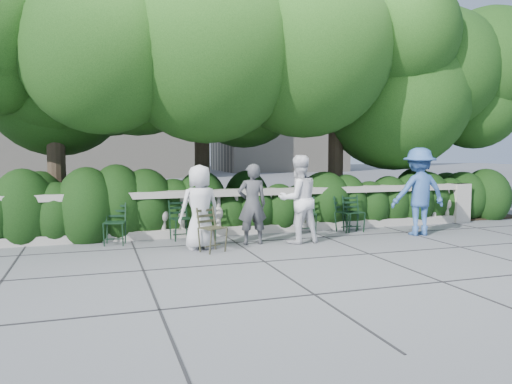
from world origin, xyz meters
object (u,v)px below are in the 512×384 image
object	(u,v)px
chair_a	(114,246)
chair_f	(308,235)
person_woman_grey	(252,204)
person_casual_man	(298,199)
chair_b	(207,241)
chair_weathered	(218,253)
chair_d	(356,233)
person_businessman	(200,207)
chair_c	(184,241)
person_older_blue	(419,192)
chair_e	(351,232)

from	to	relation	value
chair_a	chair_f	bearing A→B (deg)	12.81
person_woman_grey	person_casual_man	size ratio (longest dim) A/B	0.90
chair_b	chair_weathered	bearing A→B (deg)	-84.83
chair_d	person_woman_grey	world-z (taller)	person_woman_grey
chair_weathered	person_woman_grey	size ratio (longest dim) A/B	0.52
chair_weathered	person_businessman	distance (m)	0.96
chair_b	chair_d	size ratio (longest dim) A/B	1.00
chair_f	chair_weathered	xyz separation A→B (m)	(-2.36, -1.31, 0.00)
chair_a	chair_c	bearing A→B (deg)	17.93
chair_b	person_older_blue	bearing A→B (deg)	-0.51
chair_c	chair_weathered	bearing A→B (deg)	-85.59
chair_a	chair_f	world-z (taller)	same
person_businessman	chair_e	bearing A→B (deg)	-178.29
chair_f	chair_e	bearing A→B (deg)	13.57
chair_c	chair_f	distance (m)	2.75
person_woman_grey	chair_e	bearing A→B (deg)	-161.93
chair_d	person_older_blue	distance (m)	1.64
person_businessman	person_older_blue	size ratio (longest dim) A/B	0.83
person_woman_grey	chair_a	bearing A→B (deg)	-9.06
chair_weathered	chair_b	bearing A→B (deg)	61.15
chair_b	person_casual_man	xyz separation A→B (m)	(1.72, -0.76, 0.89)
chair_c	person_businessman	xyz separation A→B (m)	(0.16, -0.91, 0.80)
chair_weathered	person_casual_man	size ratio (longest dim) A/B	0.47
chair_a	person_older_blue	xyz separation A→B (m)	(6.43, -0.73, 0.96)
chair_c	chair_d	size ratio (longest dim) A/B	1.00
chair_f	person_casual_man	distance (m)	1.34
chair_e	person_businessman	size ratio (longest dim) A/B	0.53
person_woman_grey	chair_f	bearing A→B (deg)	-151.44
chair_a	chair_weathered	bearing A→B (deg)	-23.06
chair_f	person_casual_man	size ratio (longest dim) A/B	0.47
person_older_blue	person_woman_grey	bearing A→B (deg)	3.32
person_casual_man	person_woman_grey	bearing A→B (deg)	-14.32
chair_e	person_businessman	world-z (taller)	person_businessman
person_woman_grey	person_older_blue	world-z (taller)	person_older_blue
chair_b	person_casual_man	bearing A→B (deg)	-15.34
chair_c	person_woman_grey	distance (m)	1.66
chair_c	chair_weathered	distance (m)	1.44
chair_d	chair_weathered	xyz separation A→B (m)	(-3.52, -1.20, 0.00)
chair_weathered	person_older_blue	xyz separation A→B (m)	(4.66, 0.52, 0.96)
chair_f	chair_c	bearing A→B (deg)	-165.66
chair_b	person_casual_man	size ratio (longest dim) A/B	0.47
chair_f	chair_d	bearing A→B (deg)	10.62
chair_b	chair_f	distance (m)	2.29
chair_f	person_older_blue	world-z (taller)	person_older_blue
chair_c	person_casual_man	bearing A→B (deg)	-33.47
chair_a	person_older_blue	distance (m)	6.54
person_woman_grey	person_businessman	bearing A→B (deg)	11.54
person_businessman	person_woman_grey	size ratio (longest dim) A/B	1.00
person_woman_grey	person_older_blue	xyz separation A→B (m)	(3.80, -0.11, 0.16)
chair_weathered	person_businessman	xyz separation A→B (m)	(-0.22, 0.48, 0.80)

